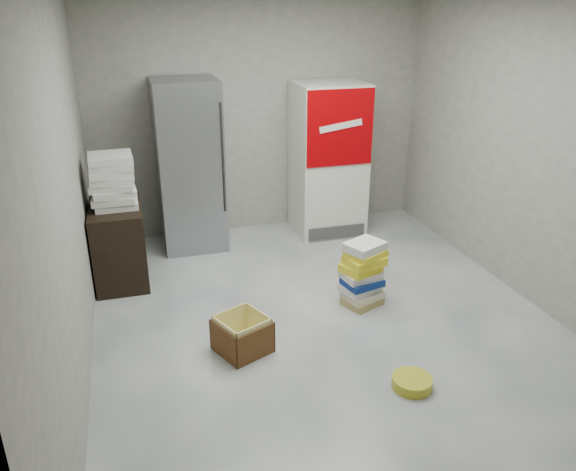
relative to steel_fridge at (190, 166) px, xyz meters
The scene contains 10 objects.
ground 2.50m from the steel_fridge, 67.10° to the right, with size 5.00×5.00×0.00m, color silver.
room_shell 2.46m from the steel_fridge, 67.10° to the right, with size 4.04×5.04×2.82m.
steel_fridge is the anchor object (origin of this frame).
coke_cooler 1.65m from the steel_fridge, ahead, with size 0.80×0.73×1.80m.
wood_shelf 1.23m from the steel_fridge, 138.69° to the right, with size 0.50×0.80×0.80m, color black.
supply_box_stack 1.10m from the steel_fridge, 138.43° to the right, with size 0.44×0.43×0.52m.
phonebook_stack_main 2.38m from the steel_fridge, 54.80° to the right, with size 0.45×0.41×0.64m.
phonebook_stack_side 2.38m from the steel_fridge, 50.19° to the right, with size 0.38×0.34×0.15m.
cardboard_box 2.46m from the steel_fridge, 87.71° to the right, with size 0.51×0.51×0.31m.
bucket_lid 3.48m from the steel_fridge, 68.95° to the right, with size 0.30×0.30×0.08m, color gold.
Camera 1 is at (-1.53, -4.03, 2.66)m, focal length 35.00 mm.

